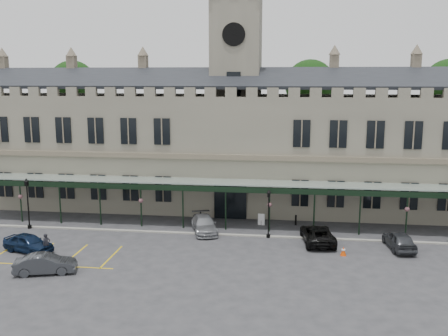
# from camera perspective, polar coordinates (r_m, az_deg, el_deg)

# --- Properties ---
(ground) EXTENTS (140.00, 140.00, 0.00)m
(ground) POSITION_cam_1_polar(r_m,az_deg,el_deg) (39.64, -1.13, -10.12)
(ground) COLOR #303033
(station_building) EXTENTS (60.00, 10.36, 17.30)m
(station_building) POSITION_cam_1_polar(r_m,az_deg,el_deg) (53.44, 1.37, 2.38)
(station_building) COLOR #6C685A
(station_building) RESTS_ON ground
(clock_tower) EXTENTS (5.60, 5.60, 24.80)m
(clock_tower) POSITION_cam_1_polar(r_m,az_deg,el_deg) (53.02, 1.41, 9.52)
(clock_tower) COLOR #6C685A
(clock_tower) RESTS_ON ground
(canopy) EXTENTS (50.00, 4.10, 4.30)m
(canopy) POSITION_cam_1_polar(r_m,az_deg,el_deg) (45.99, 0.23, -4.09)
(canopy) COLOR #8C9E93
(canopy) RESTS_ON ground
(kerb) EXTENTS (60.00, 0.40, 0.12)m
(kerb) POSITION_cam_1_polar(r_m,az_deg,el_deg) (44.77, -0.08, -7.62)
(kerb) COLOR gray
(kerb) RESTS_ON ground
(parking_markings) EXTENTS (16.00, 6.00, 0.01)m
(parking_markings) POSITION_cam_1_polar(r_m,az_deg,el_deg) (42.60, -20.69, -9.34)
(parking_markings) COLOR gold
(parking_markings) RESTS_ON ground
(tree_behind_left) EXTENTS (6.00, 6.00, 16.00)m
(tree_behind_left) POSITION_cam_1_polar(r_m,az_deg,el_deg) (67.61, -16.87, 9.01)
(tree_behind_left) COLOR #332314
(tree_behind_left) RESTS_ON ground
(tree_behind_mid) EXTENTS (6.00, 6.00, 16.00)m
(tree_behind_mid) POSITION_cam_1_polar(r_m,az_deg,el_deg) (61.79, 9.80, 9.21)
(tree_behind_mid) COLOR #332314
(tree_behind_mid) RESTS_ON ground
(lamp_post_left) EXTENTS (0.45, 0.45, 4.78)m
(lamp_post_left) POSITION_cam_1_polar(r_m,az_deg,el_deg) (49.43, -21.53, -3.29)
(lamp_post_left) COLOR black
(lamp_post_left) RESTS_ON ground
(lamp_post_mid) EXTENTS (0.41, 0.41, 4.32)m
(lamp_post_mid) POSITION_cam_1_polar(r_m,az_deg,el_deg) (43.60, 5.13, -4.73)
(lamp_post_mid) COLOR black
(lamp_post_mid) RESTS_ON ground
(traffic_cone) EXTENTS (0.46, 0.46, 0.73)m
(traffic_cone) POSITION_cam_1_polar(r_m,az_deg,el_deg) (40.92, 13.48, -9.22)
(traffic_cone) COLOR #DC4106
(traffic_cone) RESTS_ON ground
(sign_board) EXTENTS (0.64, 0.15, 1.10)m
(sign_board) POSITION_cam_1_polar(r_m,az_deg,el_deg) (47.76, 4.28, -5.89)
(sign_board) COLOR black
(sign_board) RESTS_ON ground
(bollard_left) EXTENTS (0.16, 0.16, 0.88)m
(bollard_left) POSITION_cam_1_polar(r_m,az_deg,el_deg) (49.12, -2.70, -5.53)
(bollard_left) COLOR black
(bollard_left) RESTS_ON ground
(bollard_right) EXTENTS (0.17, 0.17, 0.98)m
(bollard_right) POSITION_cam_1_polar(r_m,az_deg,el_deg) (48.12, 8.20, -5.91)
(bollard_right) COLOR black
(bollard_right) RESTS_ON ground
(car_left_a) EXTENTS (4.66, 3.01, 1.48)m
(car_left_a) POSITION_cam_1_polar(r_m,az_deg,el_deg) (43.45, -21.46, -7.98)
(car_left_a) COLOR black
(car_left_a) RESTS_ON ground
(car_left_b) EXTENTS (4.55, 2.64, 1.42)m
(car_left_b) POSITION_cam_1_polar(r_m,az_deg,el_deg) (38.48, -19.76, -10.27)
(car_left_b) COLOR #303236
(car_left_b) RESTS_ON ground
(car_taxi) EXTENTS (3.42, 5.33, 1.44)m
(car_taxi) POSITION_cam_1_polar(r_m,az_deg,el_deg) (45.53, -2.28, -6.45)
(car_taxi) COLOR gray
(car_taxi) RESTS_ON ground
(car_van) EXTENTS (3.07, 5.58, 1.48)m
(car_van) POSITION_cam_1_polar(r_m,az_deg,el_deg) (43.36, 10.64, -7.46)
(car_van) COLOR black
(car_van) RESTS_ON ground
(car_right_a) EXTENTS (2.27, 4.61, 1.51)m
(car_right_a) POSITION_cam_1_polar(r_m,az_deg,el_deg) (43.53, 19.39, -7.78)
(car_right_a) COLOR #303236
(car_right_a) RESTS_ON ground
(person_a) EXTENTS (0.70, 0.76, 1.73)m
(person_a) POSITION_cam_1_polar(r_m,az_deg,el_deg) (42.18, -19.62, -8.22)
(person_a) COLOR black
(person_a) RESTS_ON ground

